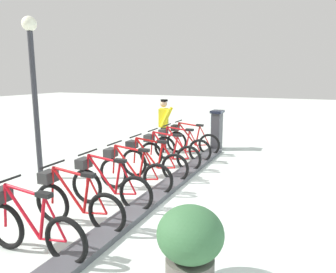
{
  "coord_description": "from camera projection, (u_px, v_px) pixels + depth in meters",
  "views": [
    {
      "loc": [
        -2.65,
        5.76,
        2.39
      ],
      "look_at": [
        0.5,
        -1.39,
        0.9
      ],
      "focal_mm": 34.36,
      "sensor_mm": 36.0,
      "label": 1
    }
  ],
  "objects": [
    {
      "name": "lamp_post",
      "position": [
        33.0,
        74.0,
        7.13
      ],
      "size": [
        0.32,
        0.32,
        3.65
      ],
      "color": "#2D2D33",
      "rests_on": "ground"
    },
    {
      "name": "bike_docked_0",
      "position": [
        190.0,
        140.0,
        9.87
      ],
      "size": [
        1.72,
        0.54,
        1.02
      ],
      "color": "black",
      "rests_on": "ground"
    },
    {
      "name": "bike_docked_1",
      "position": [
        180.0,
        146.0,
        9.07
      ],
      "size": [
        1.72,
        0.54,
        1.02
      ],
      "color": "black",
      "rests_on": "ground"
    },
    {
      "name": "bike_docked_7",
      "position": [
        30.0,
        226.0,
        4.25
      ],
      "size": [
        1.72,
        0.54,
        1.02
      ],
      "color": "black",
      "rests_on": "ground"
    },
    {
      "name": "ground_plane",
      "position": [
        163.0,
        192.0,
        6.67
      ],
      "size": [
        60.0,
        60.0,
        0.0
      ],
      "primitive_type": "plane",
      "color": "silver"
    },
    {
      "name": "bike_docked_2",
      "position": [
        167.0,
        153.0,
        8.27
      ],
      "size": [
        1.72,
        0.54,
        1.02
      ],
      "color": "black",
      "rests_on": "ground"
    },
    {
      "name": "payment_kiosk",
      "position": [
        217.0,
        129.0,
        10.44
      ],
      "size": [
        0.36,
        0.52,
        1.28
      ],
      "color": "#38383D",
      "rests_on": "ground"
    },
    {
      "name": "bike_docked_5",
      "position": [
        107.0,
        185.0,
        5.86
      ],
      "size": [
        1.72,
        0.54,
        1.02
      ],
      "color": "black",
      "rests_on": "ground"
    },
    {
      "name": "dock_rail_base",
      "position": [
        163.0,
        190.0,
        6.66
      ],
      "size": [
        0.44,
        7.94,
        0.1
      ],
      "primitive_type": "cube",
      "color": "#47474C",
      "rests_on": "ground"
    },
    {
      "name": "bike_docked_3",
      "position": [
        151.0,
        161.0,
        7.46
      ],
      "size": [
        1.72,
        0.54,
        1.02
      ],
      "color": "black",
      "rests_on": "ground"
    },
    {
      "name": "bike_docked_4",
      "position": [
        132.0,
        171.0,
        6.66
      ],
      "size": [
        1.72,
        0.54,
        1.02
      ],
      "color": "black",
      "rests_on": "ground"
    },
    {
      "name": "bike_docked_6",
      "position": [
        74.0,
        202.0,
        5.06
      ],
      "size": [
        1.72,
        0.54,
        1.02
      ],
      "color": "black",
      "rests_on": "ground"
    },
    {
      "name": "worker_near_rack",
      "position": [
        164.0,
        124.0,
        10.01
      ],
      "size": [
        0.53,
        0.69,
        1.66
      ],
      "color": "white",
      "rests_on": "ground"
    },
    {
      "name": "planter_bush",
      "position": [
        190.0,
        243.0,
        3.6
      ],
      "size": [
        0.76,
        0.76,
        0.97
      ],
      "color": "#59544C",
      "rests_on": "ground"
    }
  ]
}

